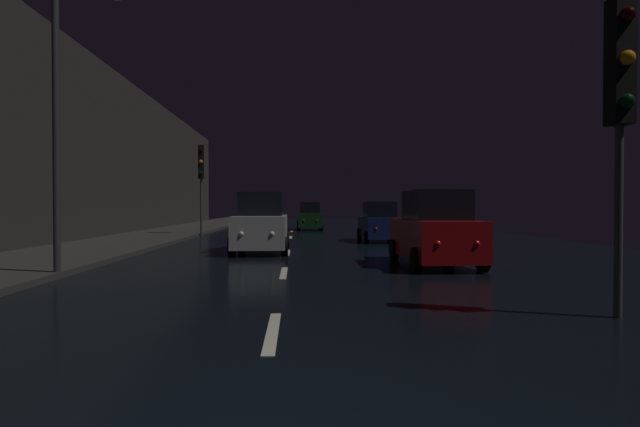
{
  "coord_description": "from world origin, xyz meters",
  "views": [
    {
      "loc": [
        0.33,
        -3.62,
        1.69
      ],
      "look_at": [
        1.36,
        18.3,
        1.36
      ],
      "focal_mm": 27.77,
      "sensor_mm": 36.0,
      "label": 1
    }
  ],
  "objects_px": {
    "traffic_light_near_right": "(621,86)",
    "traffic_light_far_left": "(201,170)",
    "car_parked_right_far": "(379,223)",
    "car_parked_right_near": "(435,231)",
    "streetlamp_overhead": "(76,80)",
    "car_distant_taillights": "(310,217)",
    "car_approaching_headlights": "(261,225)"
  },
  "relations": [
    {
      "from": "traffic_light_near_right",
      "to": "car_approaching_headlights",
      "type": "relative_size",
      "value": 1.11
    },
    {
      "from": "traffic_light_near_right",
      "to": "streetlamp_overhead",
      "type": "height_order",
      "value": "streetlamp_overhead"
    },
    {
      "from": "streetlamp_overhead",
      "to": "car_approaching_headlights",
      "type": "bearing_deg",
      "value": 59.68
    },
    {
      "from": "streetlamp_overhead",
      "to": "car_distant_taillights",
      "type": "relative_size",
      "value": 1.78
    },
    {
      "from": "traffic_light_near_right",
      "to": "car_distant_taillights",
      "type": "xyz_separation_m",
      "value": [
        -3.92,
        28.12,
        -2.59
      ]
    },
    {
      "from": "car_parked_right_far",
      "to": "car_distant_taillights",
      "type": "relative_size",
      "value": 0.97
    },
    {
      "from": "streetlamp_overhead",
      "to": "car_distant_taillights",
      "type": "height_order",
      "value": "streetlamp_overhead"
    },
    {
      "from": "streetlamp_overhead",
      "to": "car_parked_right_near",
      "type": "relative_size",
      "value": 1.63
    },
    {
      "from": "traffic_light_far_left",
      "to": "car_parked_right_near",
      "type": "bearing_deg",
      "value": 26.0
    },
    {
      "from": "traffic_light_far_left",
      "to": "car_approaching_headlights",
      "type": "distance_m",
      "value": 11.03
    },
    {
      "from": "traffic_light_near_right",
      "to": "car_approaching_headlights",
      "type": "height_order",
      "value": "traffic_light_near_right"
    },
    {
      "from": "streetlamp_overhead",
      "to": "car_parked_right_far",
      "type": "height_order",
      "value": "streetlamp_overhead"
    },
    {
      "from": "traffic_light_far_left",
      "to": "car_distant_taillights",
      "type": "bearing_deg",
      "value": 131.11
    },
    {
      "from": "traffic_light_near_right",
      "to": "car_parked_right_far",
      "type": "distance_m",
      "value": 16.56
    },
    {
      "from": "car_approaching_headlights",
      "to": "car_parked_right_far",
      "type": "bearing_deg",
      "value": 134.67
    },
    {
      "from": "traffic_light_near_right",
      "to": "car_approaching_headlights",
      "type": "xyz_separation_m",
      "value": [
        -6.15,
        11.14,
        -2.49
      ]
    },
    {
      "from": "traffic_light_near_right",
      "to": "streetlamp_overhead",
      "type": "relative_size",
      "value": 0.69
    },
    {
      "from": "traffic_light_far_left",
      "to": "car_approaching_headlights",
      "type": "bearing_deg",
      "value": 15.26
    },
    {
      "from": "car_parked_right_near",
      "to": "car_distant_taillights",
      "type": "bearing_deg",
      "value": 8.06
    },
    {
      "from": "car_distant_taillights",
      "to": "traffic_light_near_right",
      "type": "bearing_deg",
      "value": -172.06
    },
    {
      "from": "traffic_light_far_left",
      "to": "streetlamp_overhead",
      "type": "height_order",
      "value": "streetlamp_overhead"
    },
    {
      "from": "streetlamp_overhead",
      "to": "car_approaching_headlights",
      "type": "relative_size",
      "value": 1.59
    },
    {
      "from": "streetlamp_overhead",
      "to": "car_distant_taillights",
      "type": "bearing_deg",
      "value": 75.58
    },
    {
      "from": "traffic_light_far_left",
      "to": "streetlamp_overhead",
      "type": "bearing_deg",
      "value": -6.32
    },
    {
      "from": "streetlamp_overhead",
      "to": "car_parked_right_near",
      "type": "bearing_deg",
      "value": 13.44
    },
    {
      "from": "traffic_light_far_left",
      "to": "streetlamp_overhead",
      "type": "xyz_separation_m",
      "value": [
        0.27,
        -16.41,
        0.87
      ]
    },
    {
      "from": "traffic_light_near_right",
      "to": "traffic_light_far_left",
      "type": "bearing_deg",
      "value": -151.42
    },
    {
      "from": "traffic_light_near_right",
      "to": "car_approaching_headlights",
      "type": "bearing_deg",
      "value": -148.51
    },
    {
      "from": "traffic_light_far_left",
      "to": "car_parked_right_far",
      "type": "height_order",
      "value": "traffic_light_far_left"
    },
    {
      "from": "car_parked_right_near",
      "to": "car_parked_right_far",
      "type": "height_order",
      "value": "car_parked_right_near"
    },
    {
      "from": "traffic_light_far_left",
      "to": "car_distant_taillights",
      "type": "relative_size",
      "value": 1.32
    },
    {
      "from": "traffic_light_far_left",
      "to": "car_distant_taillights",
      "type": "height_order",
      "value": "traffic_light_far_left"
    }
  ]
}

